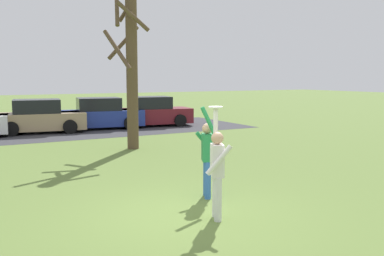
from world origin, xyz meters
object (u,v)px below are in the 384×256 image
(frisbee_disc, at_px, (216,107))
(bare_tree_tall, at_px, (131,62))
(person_catcher, at_px, (217,168))
(parked_car_tan, at_px, (40,117))
(parked_car_blue, at_px, (101,115))
(person_defender, at_px, (207,154))
(parked_car_maroon, at_px, (152,112))

(frisbee_disc, xyz_separation_m, bare_tree_tall, (1.37, 8.01, 1.11))
(person_catcher, relative_size, parked_car_tan, 0.48)
(person_catcher, distance_m, parked_car_blue, 14.99)
(frisbee_disc, relative_size, parked_car_blue, 0.06)
(person_defender, distance_m, parked_car_blue, 13.58)
(parked_car_tan, height_order, parked_car_blue, same)
(parked_car_blue, bearing_deg, person_defender, -89.03)
(parked_car_tan, bearing_deg, parked_car_maroon, 8.83)
(person_defender, height_order, bare_tree_tall, bare_tree_tall)
(bare_tree_tall, bearing_deg, parked_car_maroon, 60.64)
(frisbee_disc, height_order, parked_car_maroon, frisbee_disc)
(parked_car_tan, xyz_separation_m, parked_car_blue, (3.04, 0.16, 0.00))
(parked_car_tan, xyz_separation_m, parked_car_maroon, (5.83, 0.05, 0.00))
(person_defender, distance_m, parked_car_maroon, 14.11)
(person_catcher, xyz_separation_m, bare_tree_tall, (1.46, 8.22, 2.22))
(parked_car_blue, xyz_separation_m, parked_car_maroon, (2.79, -0.10, 0.00))
(person_defender, bearing_deg, parked_car_maroon, -174.99)
(person_defender, bearing_deg, parked_car_blue, -163.63)
(bare_tree_tall, bearing_deg, frisbee_disc, -99.72)
(person_catcher, bearing_deg, parked_car_maroon, 4.54)
(parked_car_tan, bearing_deg, person_catcher, -78.86)
(person_catcher, relative_size, frisbee_disc, 7.83)
(person_catcher, bearing_deg, parked_car_blue, 14.79)
(parked_car_maroon, bearing_deg, bare_tree_tall, -111.05)
(frisbee_disc, height_order, parked_car_blue, frisbee_disc)
(person_defender, distance_m, bare_tree_tall, 7.28)
(person_defender, relative_size, frisbee_disc, 7.70)
(person_defender, height_order, parked_car_blue, person_defender)
(parked_car_tan, bearing_deg, parked_car_blue, 11.23)
(frisbee_disc, bearing_deg, person_catcher, -113.70)
(bare_tree_tall, bearing_deg, person_catcher, -100.09)
(person_catcher, bearing_deg, person_defender, 0.00)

